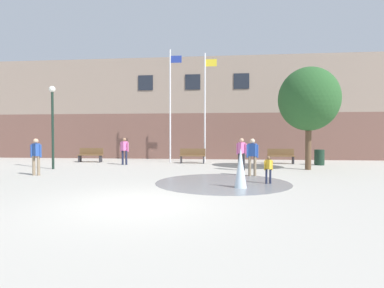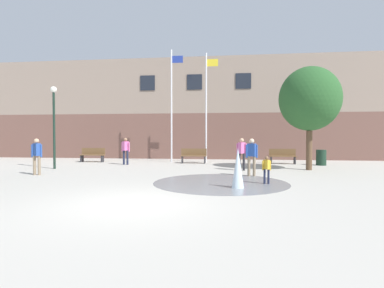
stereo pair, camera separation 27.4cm
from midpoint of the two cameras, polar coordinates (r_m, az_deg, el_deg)
ground_plane at (r=7.79m, az=-11.42°, el=-11.10°), size 100.00×100.00×0.00m
library_building at (r=24.93m, az=0.50°, el=6.23°), size 36.00×6.05×7.47m
splash_fountain at (r=10.43m, az=6.82°, el=-5.89°), size 4.89×4.89×1.31m
park_bench_far_left at (r=20.53m, az=-19.12°, el=-1.94°), size 1.60×0.44×0.91m
park_bench_left_of_flagpoles at (r=18.62m, az=-0.33°, el=-2.21°), size 1.60×0.44×0.91m
park_bench_center at (r=19.11m, az=16.21°, el=-2.17°), size 1.60×0.44×0.91m
adult_in_red at (r=14.93m, az=8.90°, el=-1.41°), size 0.50×0.39×1.59m
adult_near_bench at (r=14.57m, az=-28.06°, el=-1.65°), size 0.50×0.35×1.59m
child_with_pink_shirt at (r=10.97m, az=13.66°, el=-4.37°), size 0.31×0.24×0.99m
adult_watching at (r=18.06m, az=-13.17°, el=-0.92°), size 0.50×0.39×1.59m
teen_by_trashcan at (r=12.90m, az=10.83°, el=-1.89°), size 0.50×0.33×1.59m
flagpole_left at (r=19.56m, az=-4.50°, el=7.91°), size 0.80×0.10×7.25m
flagpole_right at (r=19.28m, az=2.16°, el=7.58°), size 0.80×0.10×6.97m
lamp_post_left_lane at (r=16.96m, az=-25.45°, el=4.92°), size 0.32×0.32×4.24m
trash_can at (r=18.91m, az=22.71°, el=-2.36°), size 0.56×0.56×0.90m
street_tree_near_building at (r=16.17m, az=20.90°, el=7.96°), size 2.99×2.99×5.13m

